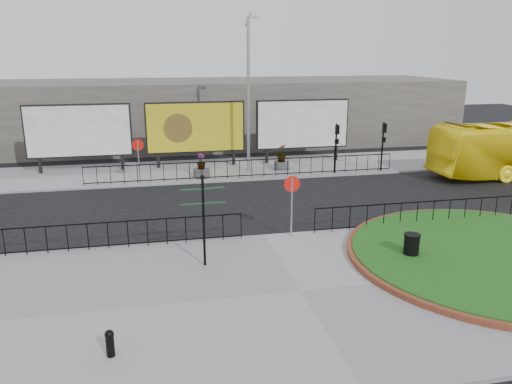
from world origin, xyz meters
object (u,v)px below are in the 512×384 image
object	(u,v)px
planter_a	(201,169)
billboard_mid	(196,128)
litter_bin	(411,247)
planter_c	(282,160)
bollard	(110,342)
lamp_post	(248,93)
fingerpost_sign	(203,212)

from	to	relation	value
planter_a	billboard_mid	bearing A→B (deg)	90.00
litter_bin	planter_c	distance (m)	14.53
planter_a	bollard	bearing A→B (deg)	-102.92
litter_bin	planter_c	world-z (taller)	planter_c
litter_bin	bollard	bearing A→B (deg)	-159.01
billboard_mid	planter_c	xyz separation A→B (m)	(5.09, -1.97, -1.87)
lamp_post	litter_bin	xyz separation A→B (m)	(2.99, -14.50, -4.22)
bollard	litter_bin	xyz separation A→B (m)	(9.97, 3.82, 0.10)
bollard	planter_c	xyz separation A→B (m)	(9.06, 18.32, 0.23)
litter_bin	planter_c	xyz separation A→B (m)	(-0.91, 14.50, 0.13)
lamp_post	bollard	size ratio (longest dim) A/B	13.28
planter_a	planter_c	world-z (taller)	planter_c
lamp_post	planter_c	bearing A→B (deg)	-0.00
bollard	planter_a	distance (m)	17.74
billboard_mid	fingerpost_sign	size ratio (longest dim) A/B	1.94
fingerpost_sign	planter_c	bearing A→B (deg)	67.14
fingerpost_sign	bollard	distance (m)	5.82
litter_bin	planter_a	xyz separation A→B (m)	(-6.00, 13.47, 0.02)
fingerpost_sign	planter_a	size ratio (longest dim) A/B	2.24
bollard	litter_bin	world-z (taller)	litter_bin
litter_bin	lamp_post	bearing A→B (deg)	101.66
billboard_mid	planter_c	bearing A→B (deg)	-21.18
fingerpost_sign	litter_bin	world-z (taller)	fingerpost_sign
litter_bin	billboard_mid	bearing A→B (deg)	110.02
billboard_mid	lamp_post	bearing A→B (deg)	-33.25
fingerpost_sign	bollard	bearing A→B (deg)	-118.00
lamp_post	fingerpost_sign	world-z (taller)	lamp_post
fingerpost_sign	bollard	world-z (taller)	fingerpost_sign
lamp_post	planter_c	world-z (taller)	lamp_post
billboard_mid	planter_a	distance (m)	3.59
bollard	planter_c	bearing A→B (deg)	63.69
billboard_mid	lamp_post	size ratio (longest dim) A/B	0.67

